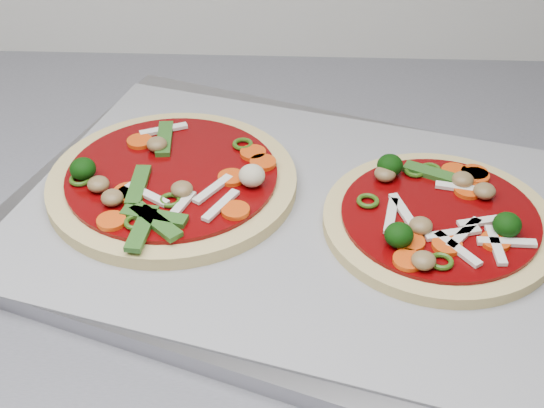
{
  "coord_description": "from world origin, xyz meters",
  "views": [
    {
      "loc": [
        -0.38,
        0.72,
        1.34
      ],
      "look_at": [
        -0.4,
        1.25,
        0.93
      ],
      "focal_mm": 50.0,
      "sensor_mm": 36.0,
      "label": 1
    }
  ],
  "objects": [
    {
      "name": "baking_tray",
      "position": [
        -0.39,
        1.25,
        0.91
      ],
      "size": [
        0.6,
        0.52,
        0.02
      ],
      "primitive_type": "cube",
      "rotation": [
        0.0,
        0.0,
        -0.34
      ],
      "color": "#949399",
      "rests_on": "countertop"
    },
    {
      "name": "parchment",
      "position": [
        -0.39,
        1.25,
        0.92
      ],
      "size": [
        0.56,
        0.46,
        0.0
      ],
      "primitive_type": "cube",
      "rotation": [
        0.0,
        0.0,
        -0.27
      ],
      "color": "#96969B",
      "rests_on": "baking_tray"
    },
    {
      "name": "pizza_left",
      "position": [
        -0.5,
        1.28,
        0.93
      ],
      "size": [
        0.28,
        0.28,
        0.04
      ],
      "rotation": [
        0.0,
        0.0,
        -0.27
      ],
      "color": "tan",
      "rests_on": "parchment"
    },
    {
      "name": "pizza_right",
      "position": [
        -0.26,
        1.24,
        0.93
      ],
      "size": [
        0.28,
        0.28,
        0.03
      ],
      "rotation": [
        0.0,
        0.0,
        -0.56
      ],
      "color": "tan",
      "rests_on": "parchment"
    }
  ]
}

